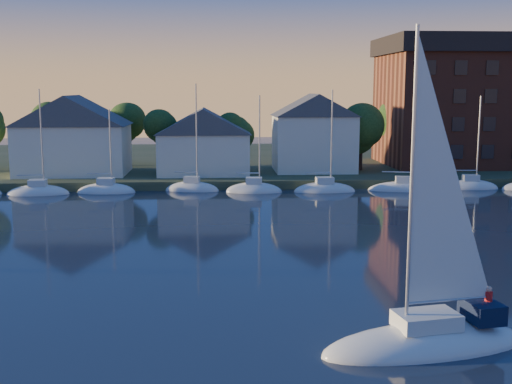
{
  "coord_description": "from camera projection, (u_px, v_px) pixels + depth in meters",
  "views": [
    {
      "loc": [
        -4.65,
        -22.17,
        11.49
      ],
      "look_at": [
        -1.79,
        22.0,
        4.31
      ],
      "focal_mm": 45.0,
      "sensor_mm": 36.0,
      "label": 1
    }
  ],
  "objects": [
    {
      "name": "clubhouse_centre",
      "position": [
        204.0,
        140.0,
        78.92
      ],
      "size": [
        11.55,
        8.4,
        8.08
      ],
      "color": "beige",
      "rests_on": "shoreline_land"
    },
    {
      "name": "shoreline_land",
      "position": [
        245.0,
        164.0,
        97.85
      ],
      "size": [
        160.0,
        50.0,
        2.0
      ],
      "primitive_type": "cube",
      "color": "#334125",
      "rests_on": "ground"
    },
    {
      "name": "tree_line",
      "position": [
        265.0,
        121.0,
        85.01
      ],
      "size": [
        93.4,
        5.4,
        8.9
      ],
      "color": "#362218",
      "rests_on": "shoreline_land"
    },
    {
      "name": "clubhouse_west",
      "position": [
        73.0,
        134.0,
        78.75
      ],
      "size": [
        13.65,
        9.45,
        9.64
      ],
      "color": "beige",
      "rests_on": "shoreline_land"
    },
    {
      "name": "wooden_dock",
      "position": [
        255.0,
        187.0,
        75.2
      ],
      "size": [
        120.0,
        3.0,
        1.0
      ],
      "primitive_type": "cube",
      "color": "brown",
      "rests_on": "ground"
    },
    {
      "name": "hero_sailboat",
      "position": [
        429.0,
        334.0,
        28.6
      ],
      "size": [
        10.24,
        4.82,
        15.17
      ],
      "rotation": [
        0.0,
        0.0,
        3.32
      ],
      "color": "silver",
      "rests_on": "ground"
    },
    {
      "name": "clubhouse_east",
      "position": [
        314.0,
        132.0,
        81.64
      ],
      "size": [
        10.5,
        8.4,
        9.8
      ],
      "color": "beige",
      "rests_on": "shoreline_land"
    },
    {
      "name": "moored_fleet",
      "position": [
        221.0,
        191.0,
        71.97
      ],
      "size": [
        79.5,
        2.4,
        12.05
      ],
      "color": "silver",
      "rests_on": "ground"
    },
    {
      "name": "condo_block",
      "position": [
        494.0,
        101.0,
        88.55
      ],
      "size": [
        31.0,
        17.0,
        17.4
      ],
      "color": "brown",
      "rests_on": "shoreline_land"
    }
  ]
}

